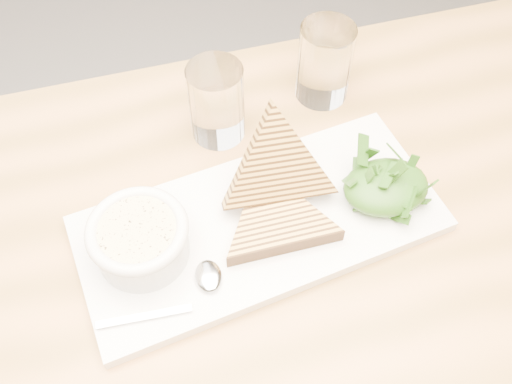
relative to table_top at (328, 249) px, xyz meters
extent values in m
plane|color=slate|center=(-0.11, 0.13, -0.73)|extent=(6.00, 6.00, 0.00)
cube|color=#B47B42|center=(0.00, 0.00, 0.00)|extent=(1.13, 0.78, 0.04)
cylinder|color=#B47B42|center=(-0.51, 0.32, -0.37)|extent=(0.06, 0.06, 0.71)
cylinder|color=#B47B42|center=(0.51, 0.32, -0.37)|extent=(0.06, 0.06, 0.71)
cube|color=white|center=(-0.08, 0.04, 0.03)|extent=(0.47, 0.27, 0.02)
cylinder|color=white|center=(-0.22, 0.03, 0.06)|extent=(0.11, 0.11, 0.04)
cylinder|color=beige|center=(-0.22, 0.03, 0.09)|extent=(0.09, 0.09, 0.01)
torus|color=white|center=(-0.22, 0.03, 0.09)|extent=(0.12, 0.12, 0.01)
ellipsoid|color=#10370C|center=(0.08, 0.04, 0.06)|extent=(0.11, 0.09, 0.04)
ellipsoid|color=silver|center=(-0.16, -0.02, 0.04)|extent=(0.03, 0.04, 0.01)
cube|color=silver|center=(-0.23, -0.05, 0.04)|extent=(0.11, 0.01, 0.00)
cylinder|color=white|center=(-0.10, 0.21, 0.08)|extent=(0.08, 0.08, 0.11)
cylinder|color=white|center=(0.07, 0.25, 0.08)|extent=(0.08, 0.08, 0.12)
camera|label=1|loc=(-0.17, -0.32, 0.63)|focal=40.00mm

